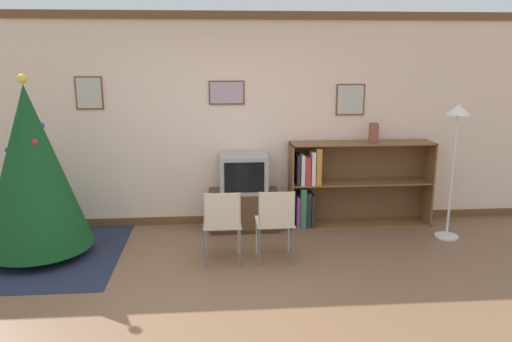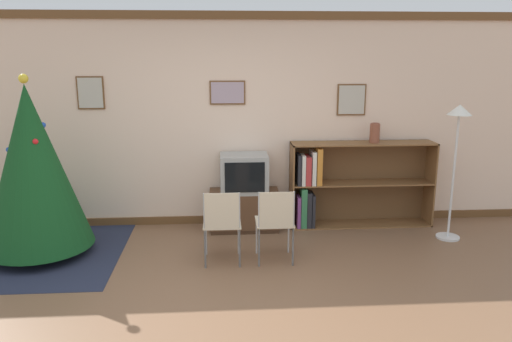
{
  "view_description": "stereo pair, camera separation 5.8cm",
  "coord_description": "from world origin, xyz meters",
  "px_view_note": "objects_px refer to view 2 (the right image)",
  "views": [
    {
      "loc": [
        -0.08,
        -4.02,
        2.23
      ],
      "look_at": [
        0.34,
        1.26,
        0.95
      ],
      "focal_mm": 35.0,
      "sensor_mm": 36.0,
      "label": 1
    },
    {
      "loc": [
        -0.03,
        -4.03,
        2.23
      ],
      "look_at": [
        0.34,
        1.26,
        0.95
      ],
      "focal_mm": 35.0,
      "sensor_mm": 36.0,
      "label": 2
    }
  ],
  "objects_px": {
    "folding_chair_right": "(275,221)",
    "christmas_tree": "(33,168)",
    "television": "(244,173)",
    "bookshelf": "(340,184)",
    "folding_chair_left": "(222,222)",
    "tv_console": "(244,210)",
    "standing_lamp": "(457,137)",
    "vase": "(375,133)"
  },
  "relations": [
    {
      "from": "christmas_tree",
      "to": "vase",
      "type": "relative_size",
      "value": 7.89
    },
    {
      "from": "folding_chair_right",
      "to": "christmas_tree",
      "type": "bearing_deg",
      "value": 170.9
    },
    {
      "from": "folding_chair_left",
      "to": "christmas_tree",
      "type": "bearing_deg",
      "value": 168.44
    },
    {
      "from": "bookshelf",
      "to": "vase",
      "type": "relative_size",
      "value": 7.29
    },
    {
      "from": "standing_lamp",
      "to": "tv_console",
      "type": "bearing_deg",
      "value": 168.5
    },
    {
      "from": "tv_console",
      "to": "folding_chair_right",
      "type": "height_order",
      "value": "folding_chair_right"
    },
    {
      "from": "television",
      "to": "bookshelf",
      "type": "bearing_deg",
      "value": 3.4
    },
    {
      "from": "folding_chair_left",
      "to": "bookshelf",
      "type": "xyz_separation_m",
      "value": [
        1.52,
        1.15,
        0.08
      ]
    },
    {
      "from": "christmas_tree",
      "to": "folding_chair_right",
      "type": "height_order",
      "value": "christmas_tree"
    },
    {
      "from": "christmas_tree",
      "to": "standing_lamp",
      "type": "height_order",
      "value": "christmas_tree"
    },
    {
      "from": "folding_chair_right",
      "to": "bookshelf",
      "type": "height_order",
      "value": "bookshelf"
    },
    {
      "from": "bookshelf",
      "to": "vase",
      "type": "xyz_separation_m",
      "value": [
        0.42,
        -0.03,
        0.67
      ]
    },
    {
      "from": "tv_console",
      "to": "folding_chair_left",
      "type": "xyz_separation_m",
      "value": [
        -0.28,
        -1.08,
        0.22
      ]
    },
    {
      "from": "christmas_tree",
      "to": "folding_chair_right",
      "type": "relative_size",
      "value": 2.43
    },
    {
      "from": "television",
      "to": "standing_lamp",
      "type": "bearing_deg",
      "value": -11.45
    },
    {
      "from": "folding_chair_right",
      "to": "folding_chair_left",
      "type": "bearing_deg",
      "value": 180.0
    },
    {
      "from": "television",
      "to": "tv_console",
      "type": "bearing_deg",
      "value": 90.0
    },
    {
      "from": "television",
      "to": "folding_chair_right",
      "type": "xyz_separation_m",
      "value": [
        0.28,
        -1.08,
        -0.26
      ]
    },
    {
      "from": "tv_console",
      "to": "folding_chair_left",
      "type": "height_order",
      "value": "folding_chair_left"
    },
    {
      "from": "folding_chair_left",
      "to": "bookshelf",
      "type": "distance_m",
      "value": 1.91
    },
    {
      "from": "vase",
      "to": "standing_lamp",
      "type": "relative_size",
      "value": 0.15
    },
    {
      "from": "christmas_tree",
      "to": "bookshelf",
      "type": "bearing_deg",
      "value": 11.68
    },
    {
      "from": "tv_console",
      "to": "folding_chair_left",
      "type": "bearing_deg",
      "value": -104.64
    },
    {
      "from": "folding_chair_right",
      "to": "vase",
      "type": "xyz_separation_m",
      "value": [
        1.37,
        1.12,
        0.75
      ]
    },
    {
      "from": "television",
      "to": "standing_lamp",
      "type": "xyz_separation_m",
      "value": [
        2.47,
        -0.5,
        0.52
      ]
    },
    {
      "from": "television",
      "to": "standing_lamp",
      "type": "height_order",
      "value": "standing_lamp"
    },
    {
      "from": "folding_chair_right",
      "to": "bookshelf",
      "type": "xyz_separation_m",
      "value": [
        0.96,
        1.15,
        0.08
      ]
    },
    {
      "from": "standing_lamp",
      "to": "television",
      "type": "bearing_deg",
      "value": 168.55
    },
    {
      "from": "tv_console",
      "to": "standing_lamp",
      "type": "xyz_separation_m",
      "value": [
        2.47,
        -0.5,
        1.0
      ]
    },
    {
      "from": "tv_console",
      "to": "television",
      "type": "bearing_deg",
      "value": -90.0
    },
    {
      "from": "folding_chair_right",
      "to": "bookshelf",
      "type": "distance_m",
      "value": 1.5
    },
    {
      "from": "christmas_tree",
      "to": "vase",
      "type": "bearing_deg",
      "value": 10.07
    },
    {
      "from": "tv_console",
      "to": "folding_chair_right",
      "type": "xyz_separation_m",
      "value": [
        0.28,
        -1.08,
        0.22
      ]
    },
    {
      "from": "folding_chair_left",
      "to": "bookshelf",
      "type": "height_order",
      "value": "bookshelf"
    },
    {
      "from": "television",
      "to": "vase",
      "type": "xyz_separation_m",
      "value": [
        1.66,
        0.04,
        0.49
      ]
    },
    {
      "from": "tv_console",
      "to": "vase",
      "type": "distance_m",
      "value": 1.92
    },
    {
      "from": "vase",
      "to": "standing_lamp",
      "type": "distance_m",
      "value": 0.98
    },
    {
      "from": "folding_chair_left",
      "to": "vase",
      "type": "bearing_deg",
      "value": 30.04
    },
    {
      "from": "christmas_tree",
      "to": "television",
      "type": "bearing_deg",
      "value": 15.94
    },
    {
      "from": "folding_chair_left",
      "to": "folding_chair_right",
      "type": "distance_m",
      "value": 0.56
    },
    {
      "from": "vase",
      "to": "folding_chair_right",
      "type": "bearing_deg",
      "value": -140.79
    },
    {
      "from": "tv_console",
      "to": "standing_lamp",
      "type": "bearing_deg",
      "value": -11.5
    }
  ]
}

